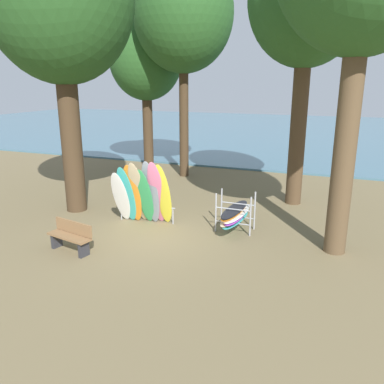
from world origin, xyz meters
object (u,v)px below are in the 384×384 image
object	(u,v)px
tree_mid_behind	(183,14)
board_storage_rack	(235,214)
park_bench	(71,236)
tree_far_right_back	(308,0)
leaning_board_pile	(142,195)
tree_far_left_back	(146,59)

from	to	relation	value
tree_mid_behind	board_storage_rack	bearing A→B (deg)	-55.66
tree_mid_behind	park_bench	distance (m)	11.87
tree_mid_behind	tree_far_right_back	distance (m)	6.31
tree_mid_behind	park_bench	xyz separation A→B (m)	(0.49, -9.54, -7.05)
tree_mid_behind	tree_far_right_back	xyz separation A→B (m)	(5.70, -2.71, -0.25)
tree_mid_behind	park_bench	size ratio (longest dim) A/B	7.00
tree_mid_behind	leaning_board_pile	size ratio (longest dim) A/B	4.56
park_bench	tree_far_left_back	bearing A→B (deg)	105.89
leaning_board_pile	board_storage_rack	distance (m)	3.07
tree_mid_behind	tree_far_right_back	world-z (taller)	tree_mid_behind
tree_far_left_back	board_storage_rack	distance (m)	11.33
tree_far_left_back	board_storage_rack	world-z (taller)	tree_far_left_back
tree_far_right_back	leaning_board_pile	xyz separation A→B (m)	(-4.32, -4.27, -6.21)
tree_far_right_back	park_bench	bearing A→B (deg)	-127.29
tree_far_right_back	board_storage_rack	bearing A→B (deg)	-110.34
tree_far_left_back	board_storage_rack	bearing A→B (deg)	-47.16
tree_far_right_back	board_storage_rack	distance (m)	7.75
leaning_board_pile	park_bench	distance (m)	2.78
tree_mid_behind	board_storage_rack	world-z (taller)	tree_mid_behind
park_bench	tree_far_right_back	bearing A→B (deg)	52.71
board_storage_rack	park_bench	world-z (taller)	board_storage_rack
tree_far_right_back	park_bench	distance (m)	10.95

